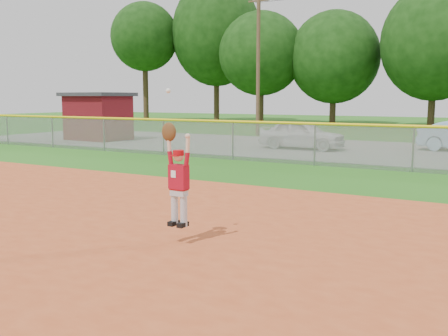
# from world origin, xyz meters

# --- Properties ---
(ground) EXTENTS (120.00, 120.00, 0.00)m
(ground) POSITION_xyz_m (0.00, 0.00, 0.00)
(ground) COLOR #225D15
(ground) RESTS_ON ground
(parking_strip) EXTENTS (44.00, 10.00, 0.03)m
(parking_strip) POSITION_xyz_m (0.00, 16.00, 0.01)
(parking_strip) COLOR slate
(parking_strip) RESTS_ON ground
(car_white_a) EXTENTS (4.01, 1.65, 1.36)m
(car_white_a) POSITION_xyz_m (-2.38, 15.05, 0.71)
(car_white_a) COLOR silver
(car_white_a) RESTS_ON parking_strip
(utility_shed) EXTENTS (3.77, 3.02, 2.70)m
(utility_shed) POSITION_xyz_m (-14.39, 14.30, 1.38)
(utility_shed) COLOR #550C11
(utility_shed) RESTS_ON ground
(outfield_fence) EXTENTS (40.06, 0.10, 1.55)m
(outfield_fence) POSITION_xyz_m (0.00, 10.00, 0.88)
(outfield_fence) COLOR gray
(outfield_fence) RESTS_ON ground
(power_lines) EXTENTS (19.40, 0.24, 9.00)m
(power_lines) POSITION_xyz_m (1.00, 22.00, 4.68)
(power_lines) COLOR #4C3823
(power_lines) RESTS_ON ground
(tree_line) EXTENTS (62.37, 13.00, 14.43)m
(tree_line) POSITION_xyz_m (0.96, 37.90, 7.53)
(tree_line) COLOR #422D1C
(tree_line) RESTS_ON ground
(ballplayer) EXTENTS (0.56, 0.24, 2.24)m
(ballplayer) POSITION_xyz_m (1.29, -0.47, 1.17)
(ballplayer) COLOR silver
(ballplayer) RESTS_ON ground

